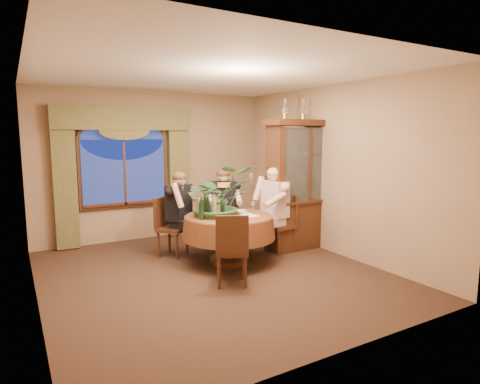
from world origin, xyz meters
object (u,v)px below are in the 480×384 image
stoneware_vase (216,205)px  chair_back (173,227)px  oil_lamp_left (285,109)px  wine_bottle_3 (198,206)px  china_cabinet (302,185)px  dining_table (229,239)px  olive_bowl (237,214)px  wine_bottle_0 (223,207)px  wine_bottle_1 (201,209)px  chair_right (280,224)px  wine_bottle_2 (208,207)px  oil_lamp_right (321,111)px  wine_bottle_5 (214,206)px  chair_back_right (228,219)px  person_back (179,214)px  oil_lamp_center (303,110)px  chair_front_left (231,249)px  person_scarf (223,208)px  person_pink (275,210)px  wine_bottle_4 (205,205)px  centerpiece_plant (217,173)px

stoneware_vase → chair_back: bearing=129.0°
oil_lamp_left → wine_bottle_3: (-1.60, -0.01, -1.49)m
china_cabinet → wine_bottle_3: 2.00m
dining_table → olive_bowl: 0.42m
dining_table → wine_bottle_0: size_ratio=4.37×
stoneware_vase → olive_bowl: bearing=-48.9°
olive_bowl → wine_bottle_1: (-0.59, 0.00, 0.14)m
chair_right → wine_bottle_2: (-1.40, -0.13, 0.44)m
china_cabinet → oil_lamp_right: oil_lamp_right is taller
wine_bottle_1 → oil_lamp_right: bearing=5.6°
oil_lamp_right → chair_back: size_ratio=0.35×
wine_bottle_3 → wine_bottle_5: (0.23, -0.10, 0.00)m
chair_back_right → wine_bottle_0: bearing=85.5°
wine_bottle_0 → wine_bottle_5: bearing=121.2°
person_back → wine_bottle_0: (0.36, -0.86, 0.22)m
oil_lamp_center → chair_front_left: bearing=-153.3°
oil_lamp_center → person_back: (-2.05, 0.62, -1.71)m
person_scarf → wine_bottle_1: bearing=70.1°
person_scarf → wine_bottle_0: (-0.50, -0.94, 0.22)m
person_scarf → oil_lamp_left: bearing=161.3°
wine_bottle_0 → wine_bottle_1: size_ratio=1.00×
chair_back → chair_front_left: (0.22, -1.60, 0.00)m
oil_lamp_left → stoneware_vase: 1.98m
wine_bottle_3 → person_back: bearing=95.2°
wine_bottle_3 → wine_bottle_5: size_ratio=1.00×
person_pink → person_back: bearing=58.8°
wine_bottle_1 → wine_bottle_3: (0.04, 0.23, 0.00)m
chair_right → chair_back: (-1.66, 0.70, 0.00)m
wine_bottle_1 → wine_bottle_4: size_ratio=1.00×
wine_bottle_1 → olive_bowl: bearing=-0.2°
oil_lamp_left → chair_back: (-1.78, 0.62, -1.93)m
olive_bowl → wine_bottle_5: 0.37m
chair_right → wine_bottle_4: wine_bottle_4 is taller
wine_bottle_0 → wine_bottle_4: same height
chair_right → chair_front_left: bearing=117.8°
centerpiece_plant → wine_bottle_5: bearing=-142.7°
wine_bottle_0 → stoneware_vase: bearing=86.6°
chair_back → chair_front_left: size_ratio=1.00×
chair_front_left → wine_bottle_4: size_ratio=2.91×
person_pink → person_back: size_ratio=1.04×
oil_lamp_right → wine_bottle_0: oil_lamp_right is taller
chair_back → wine_bottle_1: 0.98m
chair_back_right → olive_bowl: 1.12m
stoneware_vase → wine_bottle_5: bearing=-125.9°
olive_bowl → wine_bottle_2: bearing=174.6°
dining_table → wine_bottle_2: size_ratio=4.37×
oil_lamp_left → wine_bottle_0: oil_lamp_left is taller
wine_bottle_0 → wine_bottle_2: 0.23m
chair_back_right → wine_bottle_0: size_ratio=2.91×
person_scarf → wine_bottle_0: person_scarf is taller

